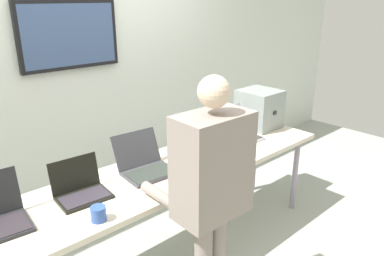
{
  "coord_description": "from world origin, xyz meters",
  "views": [
    {
      "loc": [
        -1.58,
        -1.94,
        2.0
      ],
      "look_at": [
        0.23,
        0.03,
        1.04
      ],
      "focal_mm": 34.52,
      "sensor_mm": 36.0,
      "label": 1
    }
  ],
  "objects_px": {
    "workbench": "(172,174)",
    "laptop_station_1": "(81,188)",
    "laptop_station_2": "(145,164)",
    "coffee_mug": "(98,214)",
    "equipment_box": "(259,109)",
    "laptop_station_3": "(195,146)",
    "laptop_station_4": "(236,132)",
    "person": "(211,184)"
  },
  "relations": [
    {
      "from": "laptop_station_1",
      "to": "workbench",
      "type": "bearing_deg",
      "value": -5.72
    },
    {
      "from": "workbench",
      "to": "laptop_station_4",
      "type": "relative_size",
      "value": 7.67
    },
    {
      "from": "laptop_station_3",
      "to": "person",
      "type": "bearing_deg",
      "value": -127.22
    },
    {
      "from": "workbench",
      "to": "equipment_box",
      "type": "distance_m",
      "value": 1.24
    },
    {
      "from": "person",
      "to": "coffee_mug",
      "type": "distance_m",
      "value": 0.66
    },
    {
      "from": "workbench",
      "to": "laptop_station_3",
      "type": "distance_m",
      "value": 0.35
    },
    {
      "from": "laptop_station_1",
      "to": "laptop_station_3",
      "type": "xyz_separation_m",
      "value": [
        1.02,
        0.02,
        0.01
      ]
    },
    {
      "from": "equipment_box",
      "to": "coffee_mug",
      "type": "distance_m",
      "value": 2.0
    },
    {
      "from": "laptop_station_2",
      "to": "equipment_box",
      "type": "bearing_deg",
      "value": 2.04
    },
    {
      "from": "equipment_box",
      "to": "laptop_station_1",
      "type": "height_order",
      "value": "equipment_box"
    },
    {
      "from": "laptop_station_2",
      "to": "person",
      "type": "distance_m",
      "value": 0.72
    },
    {
      "from": "coffee_mug",
      "to": "laptop_station_2",
      "type": "bearing_deg",
      "value": 30.7
    },
    {
      "from": "laptop_station_1",
      "to": "laptop_station_2",
      "type": "bearing_deg",
      "value": 1.71
    },
    {
      "from": "laptop_station_1",
      "to": "laptop_station_2",
      "type": "distance_m",
      "value": 0.51
    },
    {
      "from": "laptop_station_2",
      "to": "laptop_station_3",
      "type": "height_order",
      "value": "same"
    },
    {
      "from": "equipment_box",
      "to": "laptop_station_2",
      "type": "xyz_separation_m",
      "value": [
        -1.39,
        -0.05,
        -0.12
      ]
    },
    {
      "from": "equipment_box",
      "to": "laptop_station_2",
      "type": "bearing_deg",
      "value": -177.96
    },
    {
      "from": "laptop_station_3",
      "to": "laptop_station_2",
      "type": "bearing_deg",
      "value": -179.79
    },
    {
      "from": "equipment_box",
      "to": "laptop_station_4",
      "type": "relative_size",
      "value": 0.99
    },
    {
      "from": "equipment_box",
      "to": "person",
      "type": "xyz_separation_m",
      "value": [
        -1.43,
        -0.76,
        0.0
      ]
    },
    {
      "from": "workbench",
      "to": "laptop_station_3",
      "type": "height_order",
      "value": "laptop_station_3"
    },
    {
      "from": "laptop_station_3",
      "to": "person",
      "type": "distance_m",
      "value": 0.9
    },
    {
      "from": "person",
      "to": "equipment_box",
      "type": "bearing_deg",
      "value": 27.91
    },
    {
      "from": "laptop_station_1",
      "to": "laptop_station_3",
      "type": "distance_m",
      "value": 1.02
    },
    {
      "from": "person",
      "to": "laptop_station_1",
      "type": "bearing_deg",
      "value": 124.75
    },
    {
      "from": "workbench",
      "to": "laptop_station_4",
      "type": "height_order",
      "value": "laptop_station_4"
    },
    {
      "from": "laptop_station_4",
      "to": "laptop_station_2",
      "type": "bearing_deg",
      "value": 179.37
    },
    {
      "from": "laptop_station_2",
      "to": "coffee_mug",
      "type": "relative_size",
      "value": 4.53
    },
    {
      "from": "laptop_station_3",
      "to": "person",
      "type": "xyz_separation_m",
      "value": [
        -0.54,
        -0.71,
        0.13
      ]
    },
    {
      "from": "person",
      "to": "coffee_mug",
      "type": "bearing_deg",
      "value": 145.12
    },
    {
      "from": "laptop_station_4",
      "to": "coffee_mug",
      "type": "height_order",
      "value": "laptop_station_4"
    },
    {
      "from": "equipment_box",
      "to": "person",
      "type": "height_order",
      "value": "person"
    },
    {
      "from": "coffee_mug",
      "to": "equipment_box",
      "type": "bearing_deg",
      "value": 11.12
    },
    {
      "from": "person",
      "to": "coffee_mug",
      "type": "xyz_separation_m",
      "value": [
        -0.53,
        0.37,
        -0.14
      ]
    },
    {
      "from": "laptop_station_3",
      "to": "laptop_station_4",
      "type": "relative_size",
      "value": 0.97
    },
    {
      "from": "workbench",
      "to": "equipment_box",
      "type": "height_order",
      "value": "equipment_box"
    },
    {
      "from": "coffee_mug",
      "to": "laptop_station_3",
      "type": "bearing_deg",
      "value": 17.5
    },
    {
      "from": "laptop_station_1",
      "to": "laptop_station_4",
      "type": "bearing_deg",
      "value": 0.17
    },
    {
      "from": "equipment_box",
      "to": "laptop_station_1",
      "type": "xyz_separation_m",
      "value": [
        -1.91,
        -0.07,
        -0.13
      ]
    },
    {
      "from": "laptop_station_3",
      "to": "person",
      "type": "relative_size",
      "value": 0.22
    },
    {
      "from": "workbench",
      "to": "laptop_station_1",
      "type": "bearing_deg",
      "value": 174.28
    },
    {
      "from": "person",
      "to": "laptop_station_3",
      "type": "bearing_deg",
      "value": 52.78
    }
  ]
}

